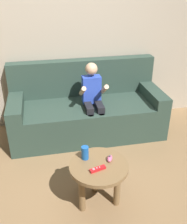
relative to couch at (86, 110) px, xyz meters
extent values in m
plane|color=olive|center=(-0.16, -1.33, -0.31)|extent=(9.09, 9.09, 0.00)
cube|color=#B2A38E|center=(-0.16, 0.39, 0.94)|extent=(4.54, 0.05, 2.50)
cube|color=#2D4238|center=(0.00, -0.06, -0.09)|extent=(1.93, 0.80, 0.43)
cube|color=#2D4238|center=(0.00, 0.26, 0.37)|extent=(1.93, 0.16, 0.48)
cube|color=#2D4238|center=(-0.88, -0.06, 0.19)|extent=(0.18, 0.80, 0.14)
cube|color=#2D4238|center=(0.88, -0.06, 0.19)|extent=(0.18, 0.80, 0.14)
cylinder|color=black|center=(-0.02, -0.37, -0.09)|extent=(0.07, 0.07, 0.43)
cylinder|color=black|center=(0.12, -0.37, -0.09)|extent=(0.07, 0.07, 0.43)
cube|color=black|center=(-0.02, -0.23, 0.16)|extent=(0.08, 0.28, 0.08)
cube|color=black|center=(0.12, -0.23, 0.16)|extent=(0.08, 0.28, 0.08)
cube|color=blue|center=(0.05, -0.10, 0.33)|extent=(0.22, 0.13, 0.34)
cylinder|color=#DBAA87|center=(-0.08, -0.22, 0.37)|extent=(0.05, 0.25, 0.19)
cylinder|color=#DBAA87|center=(0.18, -0.22, 0.37)|extent=(0.05, 0.25, 0.19)
sphere|color=#DBAA87|center=(0.05, -0.10, 0.59)|extent=(0.15, 0.15, 0.15)
cylinder|color=brown|center=(-0.12, -1.28, 0.12)|extent=(0.52, 0.52, 0.04)
cylinder|color=brown|center=(-0.28, -1.33, -0.10)|extent=(0.06, 0.06, 0.41)
cylinder|color=brown|center=(0.04, -1.33, -0.10)|extent=(0.06, 0.06, 0.41)
cylinder|color=brown|center=(-0.12, -1.12, -0.10)|extent=(0.06, 0.06, 0.41)
cube|color=red|center=(-0.15, -1.35, 0.15)|extent=(0.14, 0.07, 0.02)
cylinder|color=#99999E|center=(-0.19, -1.36, 0.16)|extent=(0.02, 0.02, 0.00)
cylinder|color=silver|center=(-0.15, -1.35, 0.16)|extent=(0.01, 0.01, 0.00)
cylinder|color=silver|center=(-0.13, -1.35, 0.16)|extent=(0.01, 0.01, 0.00)
ellipsoid|color=pink|center=(-0.02, -1.24, 0.15)|extent=(0.08, 0.10, 0.04)
cylinder|color=#4C4C51|center=(-0.02, -1.24, 0.18)|extent=(0.02, 0.02, 0.01)
cylinder|color=#1959B2|center=(-0.22, -1.17, 0.20)|extent=(0.07, 0.07, 0.12)
camera|label=1|loc=(-0.53, -3.02, 1.58)|focal=42.00mm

